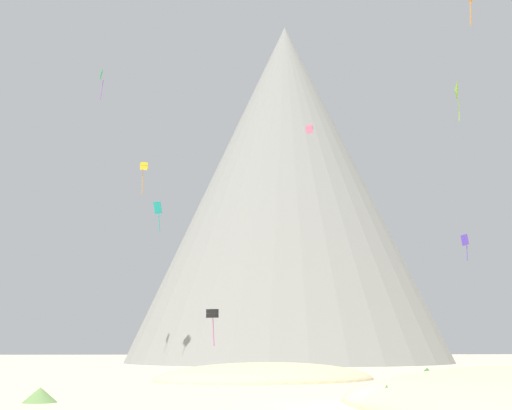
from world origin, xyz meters
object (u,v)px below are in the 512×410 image
Objects in this scene: kite_green_high at (101,78)px; kite_black_low at (212,314)px; kite_teal_mid at (158,210)px; kite_rainbow_mid at (309,129)px; kite_indigo_mid at (465,242)px; bush_low_patch at (387,396)px; bush_ridge_crest at (40,395)px; bush_near_right at (427,374)px; rock_massif at (291,196)px; kite_lime_high at (456,91)px; kite_yellow_high at (144,167)px.

kite_green_high is 1.16× the size of kite_black_low.
kite_green_high is at bearing -15.33° from kite_black_low.
kite_teal_mid is at bearing 43.53° from kite_black_low.
kite_rainbow_mid is 25.95m from kite_indigo_mid.
bush_low_patch is 0.61× the size of bush_ridge_crest.
bush_ridge_crest is at bearing 164.73° from bush_low_patch.
kite_indigo_mid reaches higher than bush_near_right.
kite_rainbow_mid reaches higher than kite_indigo_mid.
rock_massif is 14.19× the size of kite_green_high.
kite_yellow_high is (-36.20, 22.01, -3.51)m from kite_lime_high.
rock_massif is 73.90× the size of kite_rainbow_mid.
kite_teal_mid is at bearing -108.09° from kite_green_high.
bush_near_right is 2.36× the size of kite_rainbow_mid.
kite_yellow_high is at bearing -128.16° from rock_massif.
bush_ridge_crest is (-26.51, -19.66, -0.16)m from bush_near_right.
kite_black_low is at bearing 62.63° from kite_rainbow_mid.
kite_green_high is at bearing -132.90° from rock_massif.
kite_green_high is 52.97m from kite_indigo_mid.
kite_green_high is 36.67m from kite_rainbow_mid.
bush_low_patch reaches higher than bush_near_right.
kite_green_high is 38.85m from kite_black_low.
bush_ridge_crest is (-16.77, 4.58, -0.16)m from bush_low_patch.
kite_indigo_mid is at bearing -147.33° from kite_black_low.
kite_green_high is at bearing -92.88° from kite_lime_high.
bush_near_right is at bearing -67.65° from kite_yellow_high.
kite_lime_high is 1.16× the size of kite_black_low.
kite_lime_high is at bearing 55.39° from bush_near_right.
kite_indigo_mid is 43.48m from kite_yellow_high.
kite_black_low is (-30.51, -3.60, -8.88)m from kite_indigo_mid.
kite_yellow_high reaches higher than bush_ridge_crest.
kite_rainbow_mid is 0.21× the size of kite_yellow_high.
bush_low_patch is 17.38m from bush_ridge_crest.
kite_teal_mid reaches higher than kite_black_low.
bush_ridge_crest is 66.06m from kite_green_high.
kite_teal_mid is 3.66× the size of kite_rainbow_mid.
bush_low_patch is 0.34× the size of kite_indigo_mid.
rock_massif is 16.49× the size of kite_black_low.
kite_rainbow_mid is 22.83m from kite_black_low.
kite_lime_high is at bearing -69.24° from kite_rainbow_mid.
bush_ridge_crest is 0.40× the size of kite_yellow_high.
kite_yellow_high is 1.08× the size of kite_black_low.
kite_lime_high reaches higher than kite_yellow_high.
bush_near_right is 34.03m from kite_lime_high.
kite_black_low reaches higher than bush_low_patch.
kite_indigo_mid is (46.16, -10.15, -23.92)m from kite_green_high.
kite_yellow_high is at bearing -100.33° from kite_indigo_mid.
bush_low_patch is 47.39m from kite_teal_mid.
kite_green_high is 1.42× the size of kite_teal_mid.
bush_low_patch reaches higher than bush_ridge_crest.
kite_rainbow_mid is 0.28× the size of kite_indigo_mid.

